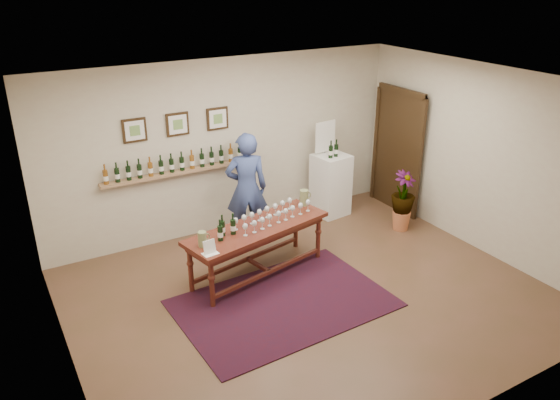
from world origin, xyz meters
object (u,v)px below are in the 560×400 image
display_pedestal (331,185)px  tasting_table (258,234)px  potted_plant (403,201)px  person (247,189)px

display_pedestal → tasting_table: bearing=-149.9°
tasting_table → potted_plant: 2.74m
potted_plant → tasting_table: bearing=-178.3°
tasting_table → display_pedestal: bearing=18.1°
tasting_table → display_pedestal: 2.40m
tasting_table → person: 1.09m
display_pedestal → person: bearing=-173.3°
display_pedestal → person: person is taller
display_pedestal → potted_plant: (0.66, -1.12, -0.03)m
tasting_table → potted_plant: potted_plant is taller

